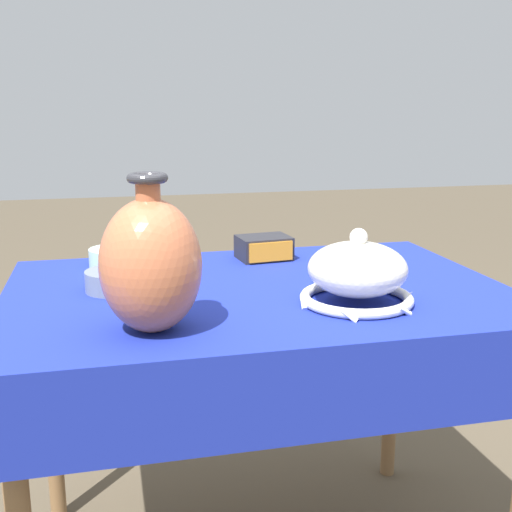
{
  "coord_description": "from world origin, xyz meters",
  "views": [
    {
      "loc": [
        -0.33,
        -1.38,
        1.16
      ],
      "look_at": [
        -0.04,
        -0.16,
        0.86
      ],
      "focal_mm": 45.0,
      "sensor_mm": 36.0,
      "label": 1
    }
  ],
  "objects_px": {
    "vase_tall_bulbous": "(151,264)",
    "mosaic_tile_box": "(264,248)",
    "pot_squat_slate": "(115,280)",
    "vase_dome_bell": "(357,275)",
    "pot_squat_celadon": "(115,257)"
  },
  "relations": [
    {
      "from": "vase_dome_bell",
      "to": "mosaic_tile_box",
      "type": "distance_m",
      "value": 0.44
    },
    {
      "from": "pot_squat_celadon",
      "to": "vase_tall_bulbous",
      "type": "bearing_deg",
      "value": -83.67
    },
    {
      "from": "vase_tall_bulbous",
      "to": "mosaic_tile_box",
      "type": "bearing_deg",
      "value": 56.19
    },
    {
      "from": "vase_tall_bulbous",
      "to": "mosaic_tile_box",
      "type": "distance_m",
      "value": 0.61
    },
    {
      "from": "vase_tall_bulbous",
      "to": "mosaic_tile_box",
      "type": "height_order",
      "value": "vase_tall_bulbous"
    },
    {
      "from": "mosaic_tile_box",
      "to": "pot_squat_slate",
      "type": "relative_size",
      "value": 1.1
    },
    {
      "from": "mosaic_tile_box",
      "to": "pot_squat_celadon",
      "type": "xyz_separation_m",
      "value": [
        -0.39,
        0.01,
        -0.01
      ]
    },
    {
      "from": "vase_dome_bell",
      "to": "pot_squat_slate",
      "type": "bearing_deg",
      "value": 156.45
    },
    {
      "from": "pot_squat_slate",
      "to": "pot_squat_celadon",
      "type": "distance_m",
      "value": 0.23
    },
    {
      "from": "mosaic_tile_box",
      "to": "pot_squat_slate",
      "type": "xyz_separation_m",
      "value": [
        -0.4,
        -0.22,
        -0.01
      ]
    },
    {
      "from": "vase_tall_bulbous",
      "to": "pot_squat_celadon",
      "type": "relative_size",
      "value": 2.19
    },
    {
      "from": "vase_dome_bell",
      "to": "vase_tall_bulbous",
      "type": "bearing_deg",
      "value": -170.45
    },
    {
      "from": "vase_dome_bell",
      "to": "pot_squat_celadon",
      "type": "height_order",
      "value": "vase_dome_bell"
    },
    {
      "from": "vase_tall_bulbous",
      "to": "vase_dome_bell",
      "type": "bearing_deg",
      "value": 9.55
    },
    {
      "from": "vase_dome_bell",
      "to": "pot_squat_celadon",
      "type": "xyz_separation_m",
      "value": [
        -0.49,
        0.44,
        -0.04
      ]
    }
  ]
}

